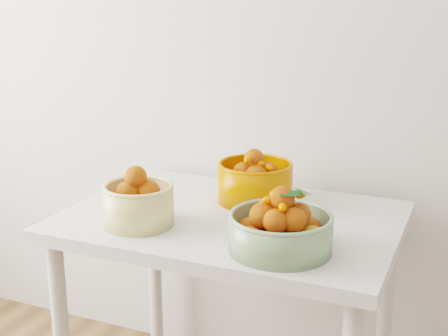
% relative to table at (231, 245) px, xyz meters
% --- Properties ---
extents(table, '(1.00, 0.70, 0.75)m').
position_rel_table_xyz_m(table, '(0.00, 0.00, 0.00)').
color(table, silver).
rests_on(table, ground).
extents(bowl_cream, '(0.25, 0.25, 0.18)m').
position_rel_table_xyz_m(bowl_cream, '(-0.22, -0.18, 0.16)').
color(bowl_cream, '#D8C57E').
rests_on(bowl_cream, table).
extents(bowl_green, '(0.35, 0.35, 0.18)m').
position_rel_table_xyz_m(bowl_green, '(0.22, -0.19, 0.16)').
color(bowl_green, gray).
rests_on(bowl_green, table).
extents(bowl_orange, '(0.27, 0.27, 0.17)m').
position_rel_table_xyz_m(bowl_orange, '(0.02, 0.15, 0.16)').
color(bowl_orange, '#CD5601').
rests_on(bowl_orange, table).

